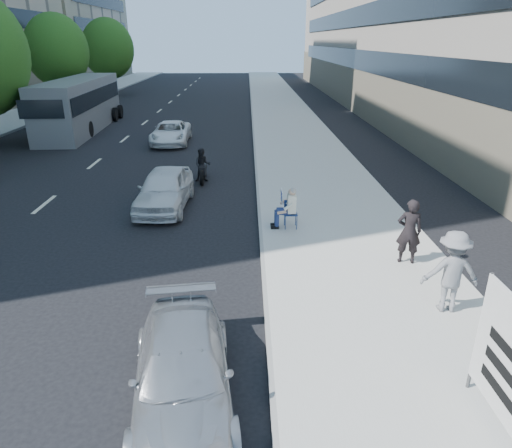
{
  "coord_description": "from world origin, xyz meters",
  "views": [
    {
      "loc": [
        1.06,
        -8.09,
        5.67
      ],
      "look_at": [
        1.25,
        2.22,
        1.5
      ],
      "focal_mm": 32.0,
      "sensor_mm": 36.0,
      "label": 1
    }
  ],
  "objects_px": {
    "white_sedan_far": "(171,133)",
    "motorcycle": "(203,167)",
    "seated_protester": "(287,206)",
    "pedestrian_woman": "(409,231)",
    "jogger": "(451,272)",
    "white_sedan_near": "(165,189)",
    "bus": "(80,105)",
    "parked_sedan": "(183,371)"
  },
  "relations": [
    {
      "from": "white_sedan_far",
      "to": "bus",
      "type": "relative_size",
      "value": 0.37
    },
    {
      "from": "parked_sedan",
      "to": "white_sedan_far",
      "type": "relative_size",
      "value": 0.9
    },
    {
      "from": "parked_sedan",
      "to": "white_sedan_near",
      "type": "xyz_separation_m",
      "value": [
        -1.89,
        9.61,
        0.13
      ]
    },
    {
      "from": "parked_sedan",
      "to": "white_sedan_near",
      "type": "relative_size",
      "value": 0.96
    },
    {
      "from": "pedestrian_woman",
      "to": "bus",
      "type": "xyz_separation_m",
      "value": [
        -15.31,
        20.37,
        0.6
      ]
    },
    {
      "from": "jogger",
      "to": "pedestrian_woman",
      "type": "xyz_separation_m",
      "value": [
        -0.13,
        2.32,
        -0.04
      ]
    },
    {
      "from": "motorcycle",
      "to": "bus",
      "type": "height_order",
      "value": "bus"
    },
    {
      "from": "white_sedan_near",
      "to": "parked_sedan",
      "type": "bearing_deg",
      "value": -76.51
    },
    {
      "from": "jogger",
      "to": "motorcycle",
      "type": "bearing_deg",
      "value": -54.01
    },
    {
      "from": "parked_sedan",
      "to": "seated_protester",
      "type": "bearing_deg",
      "value": 64.81
    },
    {
      "from": "white_sedan_near",
      "to": "white_sedan_far",
      "type": "xyz_separation_m",
      "value": [
        -1.49,
        11.11,
        -0.09
      ]
    },
    {
      "from": "pedestrian_woman",
      "to": "jogger",
      "type": "bearing_deg",
      "value": 103.91
    },
    {
      "from": "jogger",
      "to": "motorcycle",
      "type": "relative_size",
      "value": 0.91
    },
    {
      "from": "jogger",
      "to": "pedestrian_woman",
      "type": "distance_m",
      "value": 2.32
    },
    {
      "from": "jogger",
      "to": "bus",
      "type": "relative_size",
      "value": 0.15
    },
    {
      "from": "parked_sedan",
      "to": "white_sedan_near",
      "type": "height_order",
      "value": "white_sedan_near"
    },
    {
      "from": "jogger",
      "to": "white_sedan_far",
      "type": "bearing_deg",
      "value": -59.14
    },
    {
      "from": "seated_protester",
      "to": "pedestrian_woman",
      "type": "height_order",
      "value": "pedestrian_woman"
    },
    {
      "from": "pedestrian_woman",
      "to": "white_sedan_near",
      "type": "distance_m",
      "value": 8.67
    },
    {
      "from": "jogger",
      "to": "motorcycle",
      "type": "distance_m",
      "value": 12.2
    },
    {
      "from": "white_sedan_far",
      "to": "pedestrian_woman",
      "type": "bearing_deg",
      "value": -62.69
    },
    {
      "from": "seated_protester",
      "to": "white_sedan_far",
      "type": "distance_m",
      "value": 14.61
    },
    {
      "from": "white_sedan_far",
      "to": "motorcycle",
      "type": "bearing_deg",
      "value": -73.12
    },
    {
      "from": "parked_sedan",
      "to": "white_sedan_near",
      "type": "distance_m",
      "value": 9.79
    },
    {
      "from": "parked_sedan",
      "to": "motorcycle",
      "type": "height_order",
      "value": "motorcycle"
    },
    {
      "from": "jogger",
      "to": "white_sedan_near",
      "type": "height_order",
      "value": "jogger"
    },
    {
      "from": "pedestrian_woman",
      "to": "white_sedan_far",
      "type": "xyz_separation_m",
      "value": [
        -8.68,
        15.94,
        -0.41
      ]
    },
    {
      "from": "white_sedan_far",
      "to": "motorcycle",
      "type": "distance_m",
      "value": 8.21
    },
    {
      "from": "white_sedan_near",
      "to": "white_sedan_far",
      "type": "relative_size",
      "value": 0.93
    },
    {
      "from": "seated_protester",
      "to": "motorcycle",
      "type": "distance_m",
      "value": 6.48
    },
    {
      "from": "pedestrian_woman",
      "to": "motorcycle",
      "type": "height_order",
      "value": "pedestrian_woman"
    },
    {
      "from": "parked_sedan",
      "to": "motorcycle",
      "type": "relative_size",
      "value": 1.96
    },
    {
      "from": "jogger",
      "to": "white_sedan_far",
      "type": "relative_size",
      "value": 0.41
    },
    {
      "from": "jogger",
      "to": "seated_protester",
      "type": "bearing_deg",
      "value": -52.03
    },
    {
      "from": "pedestrian_woman",
      "to": "white_sedan_far",
      "type": "bearing_deg",
      "value": -50.78
    },
    {
      "from": "jogger",
      "to": "bus",
      "type": "bearing_deg",
      "value": -50.66
    },
    {
      "from": "pedestrian_woman",
      "to": "parked_sedan",
      "type": "distance_m",
      "value": 7.15
    },
    {
      "from": "jogger",
      "to": "white_sedan_far",
      "type": "xyz_separation_m",
      "value": [
        -8.81,
        18.26,
        -0.46
      ]
    },
    {
      "from": "parked_sedan",
      "to": "jogger",
      "type": "bearing_deg",
      "value": 16.96
    },
    {
      "from": "white_sedan_near",
      "to": "bus",
      "type": "relative_size",
      "value": 0.34
    },
    {
      "from": "white_sedan_near",
      "to": "motorcycle",
      "type": "distance_m",
      "value": 3.48
    },
    {
      "from": "jogger",
      "to": "parked_sedan",
      "type": "xyz_separation_m",
      "value": [
        -5.44,
        -2.46,
        -0.49
      ]
    }
  ]
}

